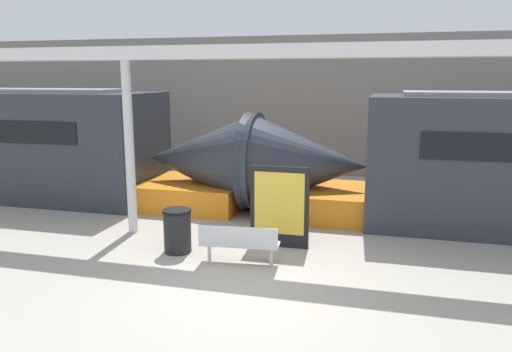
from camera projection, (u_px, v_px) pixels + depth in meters
The scene contains 7 objects.
ground_plane at pixel (240, 289), 8.44m from camera, with size 60.00×60.00×0.00m, color #A8A093.
station_wall at pixel (324, 106), 17.99m from camera, with size 56.00×0.20×5.00m, color gray.
bench_near at pixel (239, 242), 9.44m from camera, with size 1.55×0.58×0.80m.
trash_bin at pixel (177, 231), 10.18m from camera, with size 0.58×0.58×0.90m.
poster_board at pixel (279, 207), 10.40m from camera, with size 1.24×0.07×1.73m.
support_column_near at pixel (129, 149), 11.23m from camera, with size 0.21×0.21×3.89m, color silver.
canopy_beam at pixel (125, 53), 10.82m from camera, with size 28.00×0.60×0.28m, color silver.
Camera 1 is at (2.29, -7.57, 3.53)m, focal length 35.00 mm.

